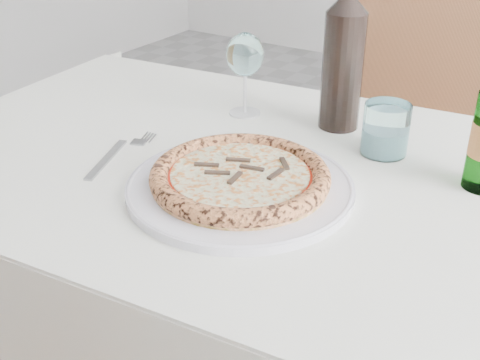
# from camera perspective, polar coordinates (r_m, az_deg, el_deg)

# --- Properties ---
(dining_table) EXTENTS (1.42, 0.92, 0.76)m
(dining_table) POSITION_cam_1_polar(r_m,az_deg,el_deg) (1.07, 2.88, -3.29)
(dining_table) COLOR brown
(dining_table) RESTS_ON floor
(chair_far) EXTENTS (0.44, 0.44, 0.93)m
(chair_far) POSITION_cam_1_polar(r_m,az_deg,el_deg) (1.78, 14.43, 4.50)
(chair_far) COLOR brown
(chair_far) RESTS_ON floor
(plate) EXTENTS (0.36, 0.36, 0.02)m
(plate) POSITION_cam_1_polar(r_m,az_deg,el_deg) (0.95, -0.00, -0.60)
(plate) COLOR white
(plate) RESTS_ON dining_table
(pizza) EXTENTS (0.28, 0.28, 0.03)m
(pizza) POSITION_cam_1_polar(r_m,az_deg,el_deg) (0.94, -0.00, 0.34)
(pizza) COLOR #E6A16D
(pizza) RESTS_ON plate
(fork) EXTENTS (0.07, 0.22, 0.00)m
(fork) POSITION_cam_1_polar(r_m,az_deg,el_deg) (1.09, -11.63, 2.43)
(fork) COLOR gray
(fork) RESTS_ON dining_table
(wine_glass) EXTENTS (0.08, 0.08, 0.17)m
(wine_glass) POSITION_cam_1_polar(r_m,az_deg,el_deg) (1.21, 0.48, 11.61)
(wine_glass) COLOR white
(wine_glass) RESTS_ON dining_table
(tumbler) EXTENTS (0.08, 0.08, 0.09)m
(tumbler) POSITION_cam_1_polar(r_m,az_deg,el_deg) (1.09, 13.61, 4.40)
(tumbler) COLOR white
(tumbler) RESTS_ON dining_table
(wine_bottle) EXTENTS (0.08, 0.08, 0.32)m
(wine_bottle) POSITION_cam_1_polar(r_m,az_deg,el_deg) (1.16, 9.76, 11.22)
(wine_bottle) COLOR black
(wine_bottle) RESTS_ON dining_table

